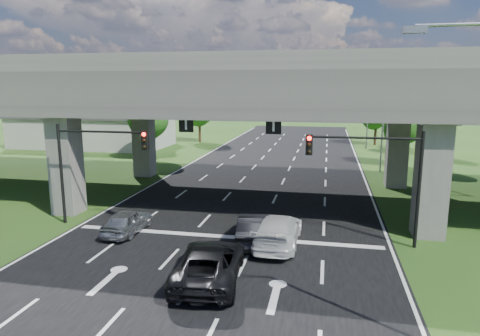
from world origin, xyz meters
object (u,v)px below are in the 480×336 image
(car_white, at_px, (278,230))
(car_trailing, at_px, (210,263))
(streetlight_far, at_px, (379,111))
(car_dark, at_px, (254,228))
(signal_left, at_px, (93,156))
(car_silver, at_px, (128,222))
(streetlight_beyond, at_px, (365,104))
(signal_right, at_px, (375,166))

(car_white, distance_m, car_trailing, 5.29)
(car_white, height_order, car_trailing, car_white)
(streetlight_far, height_order, car_dark, streetlight_far)
(signal_left, xyz_separation_m, car_silver, (2.42, -0.94, -3.49))
(streetlight_beyond, distance_m, car_white, 38.09)
(signal_right, height_order, streetlight_beyond, streetlight_beyond)
(streetlight_beyond, bearing_deg, signal_right, -93.61)
(car_silver, bearing_deg, streetlight_beyond, -111.48)
(signal_left, bearing_deg, streetlight_far, 48.22)
(car_dark, bearing_deg, car_trailing, 70.75)
(car_silver, xyz_separation_m, car_trailing, (6.12, -4.85, 0.11))
(streetlight_far, height_order, car_white, streetlight_far)
(signal_left, relative_size, car_trailing, 1.07)
(streetlight_far, height_order, streetlight_beyond, same)
(signal_right, xyz_separation_m, car_silver, (-13.22, -0.94, -3.49))
(streetlight_beyond, xyz_separation_m, car_white, (-7.05, -37.10, -5.03))
(streetlight_beyond, bearing_deg, signal_left, -116.43)
(car_silver, distance_m, car_dark, 7.20)
(signal_right, bearing_deg, signal_left, 180.00)
(signal_left, xyz_separation_m, car_trailing, (8.54, -5.79, -3.38))
(signal_left, relative_size, streetlight_far, 0.60)
(car_trailing, bearing_deg, car_dark, -108.42)
(signal_left, xyz_separation_m, car_dark, (9.62, -0.94, -3.39))
(signal_right, xyz_separation_m, car_dark, (-6.02, -0.94, -3.39))
(signal_right, relative_size, signal_left, 1.00)
(signal_left, bearing_deg, signal_right, 0.00)
(signal_right, height_order, car_dark, signal_right)
(streetlight_beyond, height_order, car_silver, streetlight_beyond)
(streetlight_beyond, xyz_separation_m, car_dark, (-8.30, -37.00, -5.05))
(signal_right, distance_m, car_silver, 13.71)
(car_silver, height_order, car_trailing, car_trailing)
(streetlight_far, distance_m, car_white, 22.80)
(streetlight_beyond, bearing_deg, car_white, -100.76)
(streetlight_beyond, relative_size, car_trailing, 1.79)
(streetlight_beyond, height_order, car_white, streetlight_beyond)
(signal_left, bearing_deg, car_dark, -5.59)
(car_trailing, bearing_deg, signal_left, -39.97)
(car_dark, bearing_deg, signal_left, -12.27)
(streetlight_beyond, xyz_separation_m, car_trailing, (-9.38, -41.85, -5.04))
(signal_left, height_order, car_silver, signal_left)
(signal_right, bearing_deg, car_trailing, -140.82)
(car_silver, distance_m, car_white, 8.45)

